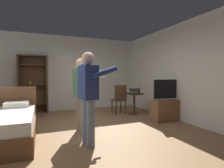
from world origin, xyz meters
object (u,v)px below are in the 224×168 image
object	(u,v)px
bookshelf	(33,82)
laptop	(134,92)
side_table	(134,100)
wooden_chair	(119,98)
bottle_on_table	(139,91)
person_blue_shirt	(89,92)
tv_flatscreen	(167,108)
suitcase_dark	(26,113)
person_striped_shirt	(81,90)

from	to	relation	value
bookshelf	laptop	world-z (taller)	bookshelf
laptop	side_table	bearing A→B (deg)	46.62
wooden_chair	bottle_on_table	bearing A→B (deg)	-22.75
bottle_on_table	wooden_chair	bearing A→B (deg)	157.25
side_table	bottle_on_table	xyz separation A→B (m)	(0.14, -0.08, 0.32)
bottle_on_table	person_blue_shirt	world-z (taller)	person_blue_shirt
bookshelf	tv_flatscreen	xyz separation A→B (m)	(3.61, -2.56, -0.71)
wooden_chair	person_blue_shirt	size ratio (longest dim) A/B	0.58
side_table	suitcase_dark	world-z (taller)	side_table
person_striped_shirt	suitcase_dark	distance (m)	2.46
wooden_chair	person_striped_shirt	distance (m)	2.14
suitcase_dark	bottle_on_table	bearing A→B (deg)	-19.06
bottle_on_table	person_striped_shirt	bearing A→B (deg)	-153.28
wooden_chair	person_striped_shirt	bearing A→B (deg)	-139.49
person_blue_shirt	person_striped_shirt	world-z (taller)	person_blue_shirt
side_table	wooden_chair	world-z (taller)	wooden_chair
bookshelf	bottle_on_table	world-z (taller)	bookshelf
person_blue_shirt	person_striped_shirt	size ratio (longest dim) A/B	1.02
side_table	person_blue_shirt	distance (m)	2.96
tv_flatscreen	suitcase_dark	size ratio (longest dim) A/B	2.48
bookshelf	suitcase_dark	size ratio (longest dim) A/B	4.17
laptop	person_striped_shirt	distance (m)	2.34
bookshelf	wooden_chair	distance (m)	3.02
laptop	wooden_chair	xyz separation A→B (m)	(-0.43, 0.22, -0.21)
person_blue_shirt	laptop	bearing A→B (deg)	43.62
laptop	suitcase_dark	world-z (taller)	laptop
bookshelf	side_table	bearing A→B (deg)	-24.49
side_table	bottle_on_table	world-z (taller)	bottle_on_table
bottle_on_table	laptop	bearing A→B (deg)	168.08
side_table	wooden_chair	distance (m)	0.50
laptop	suitcase_dark	distance (m)	3.46
bottle_on_table	person_striped_shirt	distance (m)	2.47
bottle_on_table	suitcase_dark	bearing A→B (deg)	166.85
side_table	person_blue_shirt	world-z (taller)	person_blue_shirt
wooden_chair	laptop	bearing A→B (deg)	-26.88
tv_flatscreen	wooden_chair	size ratio (longest dim) A/B	1.20
tv_flatscreen	person_blue_shirt	distance (m)	2.77
person_blue_shirt	person_striped_shirt	distance (m)	0.82
bookshelf	laptop	distance (m)	3.47
person_blue_shirt	person_striped_shirt	xyz separation A→B (m)	(0.04, 0.82, -0.02)
bottle_on_table	person_blue_shirt	size ratio (longest dim) A/B	0.13
suitcase_dark	wooden_chair	bearing A→B (deg)	-16.93
tv_flatscreen	wooden_chair	world-z (taller)	tv_flatscreen
bookshelf	person_striped_shirt	world-z (taller)	bookshelf
bookshelf	person_blue_shirt	xyz separation A→B (m)	(1.06, -3.45, -0.09)
wooden_chair	suitcase_dark	world-z (taller)	wooden_chair
bookshelf	laptop	bearing A→B (deg)	-25.40
suitcase_dark	bookshelf	bearing A→B (deg)	68.18
bookshelf	suitcase_dark	distance (m)	1.17
side_table	wooden_chair	size ratio (longest dim) A/B	0.71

